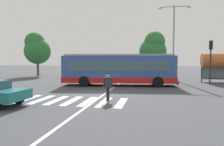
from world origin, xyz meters
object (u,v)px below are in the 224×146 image
object	(u,v)px
traffic_light_far_corner	(211,55)
background_tree_left	(37,49)
parked_car_black	(127,72)
background_tree_right	(153,49)
pedestrian_crossing_street	(108,85)
parked_car_champagne	(145,72)
twin_arm_street_lamp	(174,35)
parked_car_silver	(93,71)
bus_stop_shelter	(222,61)
parked_car_charcoal	(109,71)
city_transit_bus	(119,69)
parked_car_white	(163,72)

from	to	relation	value
traffic_light_far_corner	background_tree_left	size ratio (longest dim) A/B	0.65
parked_car_black	background_tree_right	xyz separation A→B (m)	(3.95, 0.87, 3.53)
pedestrian_crossing_street	traffic_light_far_corner	size ratio (longest dim) A/B	0.38
parked_car_champagne	twin_arm_street_lamp	bearing A→B (deg)	-51.37
parked_car_silver	bus_stop_shelter	xyz separation A→B (m)	(16.61, -6.51, 1.65)
traffic_light_far_corner	parked_car_charcoal	bearing A→B (deg)	146.82
city_transit_bus	background_tree_right	xyz separation A→B (m)	(3.42, 11.94, 2.71)
parked_car_black	traffic_light_far_corner	world-z (taller)	traffic_light_far_corner
parked_car_white	twin_arm_street_lamp	size ratio (longest dim) A/B	0.49
parked_car_white	background_tree_left	xyz separation A→B (m)	(-19.46, -1.87, 3.57)
pedestrian_crossing_street	parked_car_champagne	size ratio (longest dim) A/B	0.38
parked_car_silver	twin_arm_street_lamp	bearing A→B (deg)	-19.58
pedestrian_crossing_street	background_tree_left	size ratio (longest dim) A/B	0.25
city_transit_bus	parked_car_champagne	size ratio (longest dim) A/B	2.43
city_transit_bus	twin_arm_street_lamp	distance (m)	9.88
bus_stop_shelter	background_tree_right	xyz separation A→B (m)	(-7.30, 7.43, 1.88)
parked_car_black	parked_car_white	bearing A→B (deg)	1.14
pedestrian_crossing_street	parked_car_champagne	world-z (taller)	pedestrian_crossing_street
pedestrian_crossing_street	parked_car_white	bearing A→B (deg)	76.92
parked_car_silver	traffic_light_far_corner	xyz separation A→B (m)	(14.96, -8.26, 2.26)
parked_car_white	bus_stop_shelter	size ratio (longest dim) A/B	1.09
city_transit_bus	background_tree_left	bearing A→B (deg)	147.46
city_transit_bus	parked_car_black	world-z (taller)	city_transit_bus
parked_car_charcoal	parked_car_champagne	world-z (taller)	same
twin_arm_street_lamp	parked_car_champagne	bearing A→B (deg)	128.63
background_tree_right	background_tree_left	bearing A→B (deg)	-171.67
parked_car_silver	parked_car_champagne	size ratio (longest dim) A/B	1.00
parked_car_silver	twin_arm_street_lamp	world-z (taller)	twin_arm_street_lamp
background_tree_left	city_transit_bus	bearing A→B (deg)	-32.54
city_transit_bus	traffic_light_far_corner	bearing A→B (deg)	16.93
parked_car_champagne	parked_car_white	xyz separation A→B (m)	(2.64, -0.18, 0.00)
city_transit_bus	background_tree_right	size ratio (longest dim) A/B	1.62
parked_car_black	parked_car_white	xyz separation A→B (m)	(5.41, 0.11, 0.00)
bus_stop_shelter	twin_arm_street_lamp	distance (m)	6.31
pedestrian_crossing_street	parked_car_charcoal	world-z (taller)	pedestrian_crossing_street
background_tree_right	parked_car_charcoal	bearing A→B (deg)	-170.53
parked_car_white	traffic_light_far_corner	xyz separation A→B (m)	(4.20, -8.41, 2.26)
city_transit_bus	parked_car_champagne	bearing A→B (deg)	78.86
twin_arm_street_lamp	background_tree_left	xyz separation A→B (m)	(-20.42, 2.46, -1.32)
city_transit_bus	twin_arm_street_lamp	world-z (taller)	twin_arm_street_lamp
parked_car_champagne	bus_stop_shelter	distance (m)	11.03
parked_car_white	background_tree_right	distance (m)	3.89
parked_car_white	parked_car_silver	bearing A→B (deg)	-179.17
parked_car_black	parked_car_white	distance (m)	5.41
pedestrian_crossing_street	parked_car_charcoal	distance (m)	18.72
parked_car_black	traffic_light_far_corner	distance (m)	12.90
background_tree_right	parked_car_black	bearing A→B (deg)	-167.55
pedestrian_crossing_street	bus_stop_shelter	bearing A→B (deg)	49.71
parked_car_charcoal	traffic_light_far_corner	distance (m)	14.91
parked_car_silver	parked_car_white	world-z (taller)	same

